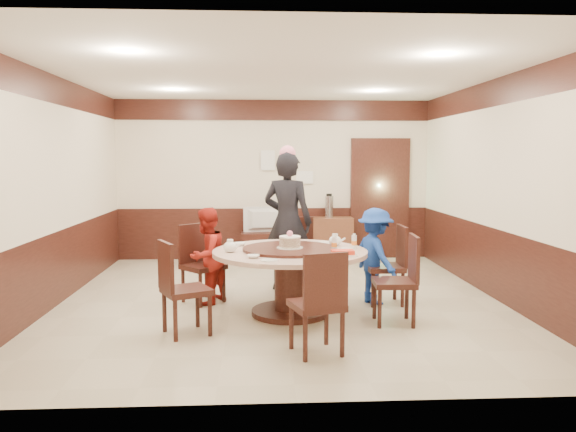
{
  "coord_description": "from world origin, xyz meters",
  "views": [
    {
      "loc": [
        -0.28,
        -6.96,
        1.81
      ],
      "look_at": [
        0.08,
        -0.25,
        1.1
      ],
      "focal_mm": 35.0,
      "sensor_mm": 36.0,
      "label": 1
    }
  ],
  "objects": [
    {
      "name": "tv_stand",
      "position": [
        -0.15,
        2.75,
        0.25
      ],
      "size": [
        0.85,
        0.45,
        0.5
      ],
      "primitive_type": "cube",
      "color": "#331510",
      "rests_on": "ground"
    },
    {
      "name": "chair_5",
      "position": [
        1.21,
        -1.07,
        0.3
      ],
      "size": [
        0.48,
        0.47,
        0.97
      ],
      "rotation": [
        0.0,
        0.0,
        7.79
      ],
      "color": "#331510",
      "rests_on": "ground"
    },
    {
      "name": "notice_right",
      "position": [
        0.55,
        2.96,
        1.45
      ],
      "size": [
        0.3,
        0.0,
        0.22
      ],
      "primitive_type": "cube",
      "color": "white",
      "rests_on": "room"
    },
    {
      "name": "bowl_1",
      "position": [
        0.43,
        -1.18,
        0.77
      ],
      "size": [
        0.12,
        0.12,
        0.04
      ],
      "primitive_type": "imported",
      "color": "white",
      "rests_on": "banquet_table"
    },
    {
      "name": "bottle_1",
      "position": [
        0.83,
        -0.61,
        0.83
      ],
      "size": [
        0.06,
        0.06,
        0.16
      ],
      "primitive_type": "cylinder",
      "color": "white",
      "rests_on": "banquet_table"
    },
    {
      "name": "teapot_right",
      "position": [
        0.64,
        -0.37,
        0.81
      ],
      "size": [
        0.17,
        0.15,
        0.13
      ],
      "primitive_type": "ellipsoid",
      "color": "white",
      "rests_on": "banquet_table"
    },
    {
      "name": "room",
      "position": [
        0.01,
        0.01,
        1.08
      ],
      "size": [
        6.0,
        6.04,
        2.84
      ],
      "color": "#C0B699",
      "rests_on": "ground"
    },
    {
      "name": "chair_1",
      "position": [
        0.27,
        0.68,
        0.3
      ],
      "size": [
        0.49,
        0.5,
        0.97
      ],
      "rotation": [
        0.0,
        0.0,
        3.02
      ],
      "color": "#331510",
      "rests_on": "ground"
    },
    {
      "name": "saucer_near",
      "position": [
        -0.17,
        -1.3,
        0.76
      ],
      "size": [
        0.18,
        0.18,
        0.01
      ],
      "primitive_type": "cylinder",
      "color": "white",
      "rests_on": "banquet_table"
    },
    {
      "name": "thermos",
      "position": [
        0.97,
        2.78,
        0.94
      ],
      "size": [
        0.15,
        0.15,
        0.38
      ],
      "primitive_type": "cylinder",
      "color": "silver",
      "rests_on": "side_cabinet"
    },
    {
      "name": "chair_2",
      "position": [
        -0.98,
        -0.03,
        0.3
      ],
      "size": [
        0.62,
        0.62,
        0.97
      ],
      "rotation": [
        0.0,
        0.0,
        3.88
      ],
      "color": "#331510",
      "rests_on": "ground"
    },
    {
      "name": "bottle_0",
      "position": [
        0.58,
        -0.72,
        0.83
      ],
      "size": [
        0.06,
        0.06,
        0.16
      ],
      "primitive_type": "cylinder",
      "color": "white",
      "rests_on": "banquet_table"
    },
    {
      "name": "bowl_0",
      "position": [
        -0.5,
        -0.29,
        0.77
      ],
      "size": [
        0.15,
        0.15,
        0.04
      ],
      "primitive_type": "imported",
      "color": "white",
      "rests_on": "banquet_table"
    },
    {
      "name": "television",
      "position": [
        -0.15,
        2.75,
        0.72
      ],
      "size": [
        0.77,
        0.16,
        0.44
      ],
      "primitive_type": "imported",
      "rotation": [
        0.0,
        0.0,
        3.22
      ],
      "color": "gray",
      "rests_on": "tv_stand"
    },
    {
      "name": "person_standing",
      "position": [
        0.12,
        0.56,
        0.94
      ],
      "size": [
        0.81,
        0.69,
        1.87
      ],
      "primitive_type": "imported",
      "rotation": [
        0.0,
        0.0,
        2.71
      ],
      "color": "black",
      "rests_on": "ground"
    },
    {
      "name": "saucer_far",
      "position": [
        0.53,
        -0.15,
        0.76
      ],
      "size": [
        0.18,
        0.18,
        0.01
      ],
      "primitive_type": "cylinder",
      "color": "white",
      "rests_on": "banquet_table"
    },
    {
      "name": "notice_left",
      "position": [
        -0.1,
        2.96,
        1.75
      ],
      "size": [
        0.25,
        0.0,
        0.35
      ],
      "primitive_type": "cube",
      "color": "white",
      "rests_on": "room"
    },
    {
      "name": "person_blue",
      "position": [
        1.16,
        -0.21,
        0.59
      ],
      "size": [
        0.69,
        0.87,
        1.19
      ],
      "primitive_type": "imported",
      "rotation": [
        0.0,
        0.0,
        1.94
      ],
      "color": "#183C9C",
      "rests_on": "ground"
    },
    {
      "name": "bowl_3",
      "position": [
        0.7,
        -0.82,
        0.77
      ],
      "size": [
        0.14,
        0.14,
        0.04
      ],
      "primitive_type": "imported",
      "color": "white",
      "rests_on": "banquet_table"
    },
    {
      "name": "birthday_cake",
      "position": [
        0.08,
        -0.69,
        0.85
      ],
      "size": [
        0.3,
        0.3,
        0.2
      ],
      "color": "white",
      "rests_on": "banquet_table"
    },
    {
      "name": "side_cabinet",
      "position": [
        0.98,
        2.78,
        0.38
      ],
      "size": [
        0.8,
        0.4,
        0.75
      ],
      "primitive_type": "cube",
      "color": "brown",
      "rests_on": "ground"
    },
    {
      "name": "shrimp_platter",
      "position": [
        0.63,
        -1.05,
        0.78
      ],
      "size": [
        0.3,
        0.2,
        0.06
      ],
      "color": "white",
      "rests_on": "banquet_table"
    },
    {
      "name": "chair_4",
      "position": [
        0.26,
        -1.97,
        0.3
      ],
      "size": [
        0.55,
        0.55,
        0.97
      ],
      "rotation": [
        0.0,
        0.0,
        6.57
      ],
      "color": "#331510",
      "rests_on": "ground"
    },
    {
      "name": "chair_3",
      "position": [
        -1.04,
        -1.33,
        0.3
      ],
      "size": [
        0.59,
        0.59,
        0.97
      ],
      "rotation": [
        0.0,
        0.0,
        5.17
      ],
      "color": "#331510",
      "rests_on": "ground"
    },
    {
      "name": "person_red",
      "position": [
        -0.91,
        -0.12,
        0.6
      ],
      "size": [
        0.68,
        0.73,
        1.19
      ],
      "primitive_type": "imported",
      "rotation": [
        0.0,
        0.0,
        4.19
      ],
      "color": "#A01E15",
      "rests_on": "ground"
    },
    {
      "name": "bowl_2",
      "position": [
        -0.33,
        -1.13,
        0.77
      ],
      "size": [
        0.13,
        0.13,
        0.03
      ],
      "primitive_type": "imported",
      "color": "white",
      "rests_on": "banquet_table"
    },
    {
      "name": "teapot_left",
      "position": [
        -0.59,
        -0.76,
        0.81
      ],
      "size": [
        0.17,
        0.15,
        0.13
      ],
      "primitive_type": "ellipsoid",
      "color": "white",
      "rests_on": "banquet_table"
    },
    {
      "name": "banquet_table",
      "position": [
        0.08,
        -0.65,
        0.53
      ],
      "size": [
        1.76,
        1.76,
        0.78
      ],
      "color": "#331510",
      "rests_on": "ground"
    },
    {
      "name": "chair_0",
      "position": [
        1.3,
        -0.23,
        0.3
      ],
      "size": [
        0.46,
        0.45,
        0.97
      ],
      "rotation": [
        0.0,
        0.0,
        1.58
      ],
      "color": "#331510",
      "rests_on": "ground"
    }
  ]
}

